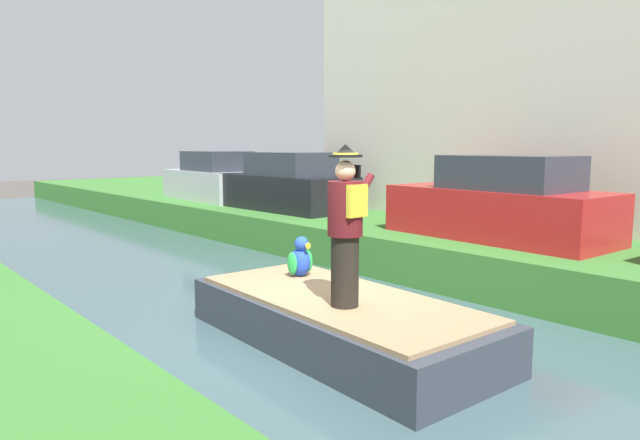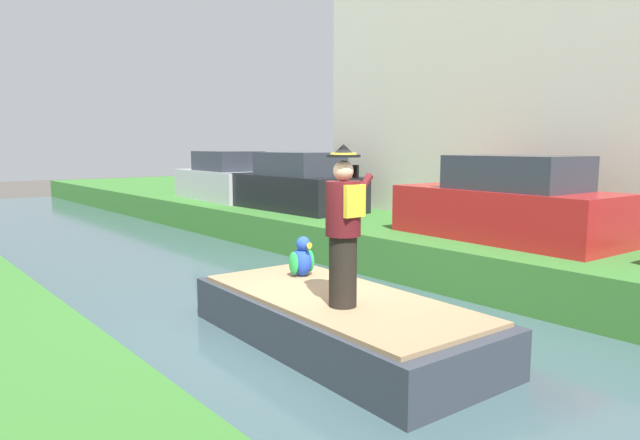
# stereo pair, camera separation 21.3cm
# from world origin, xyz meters

# --- Properties ---
(ground_plane) EXTENTS (80.00, 80.00, 0.00)m
(ground_plane) POSITION_xyz_m (0.00, 0.00, 0.00)
(ground_plane) COLOR #4C4742
(canal_water) EXTENTS (5.68, 48.00, 0.10)m
(canal_water) POSITION_xyz_m (0.00, 0.00, 0.05)
(canal_water) COLOR #3D565B
(canal_water) RESTS_ON ground
(grass_bank_far) EXTENTS (11.37, 48.00, 0.87)m
(grass_bank_far) POSITION_xyz_m (8.53, 0.00, 0.44)
(grass_bank_far) COLOR #38752D
(grass_bank_far) RESTS_ON ground
(boat) EXTENTS (1.99, 4.28, 0.61)m
(boat) POSITION_xyz_m (0.00, -0.33, 0.40)
(boat) COLOR #333842
(boat) RESTS_ON canal_water
(person_pirate) EXTENTS (0.61, 0.42, 1.85)m
(person_pirate) POSITION_xyz_m (-0.24, -0.71, 1.64)
(person_pirate) COLOR black
(person_pirate) RESTS_ON boat
(parrot_plush) EXTENTS (0.36, 0.35, 0.57)m
(parrot_plush) POSITION_xyz_m (0.32, 0.80, 0.95)
(parrot_plush) COLOR blue
(parrot_plush) RESTS_ON boat
(parked_car_red) EXTENTS (1.89, 4.08, 1.50)m
(parked_car_red) POSITION_xyz_m (4.52, 0.24, 1.50)
(parked_car_red) COLOR red
(parked_car_red) RESTS_ON grass_bank_far
(parked_car_dark) EXTENTS (1.74, 4.02, 1.50)m
(parked_car_dark) POSITION_xyz_m (4.52, 6.52, 1.50)
(parked_car_dark) COLOR black
(parked_car_dark) RESTS_ON grass_bank_far
(parked_car_silver) EXTENTS (1.95, 4.10, 1.50)m
(parked_car_silver) POSITION_xyz_m (4.52, 10.20, 1.50)
(parked_car_silver) COLOR #B7B7BC
(parked_car_silver) RESTS_ON grass_bank_far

